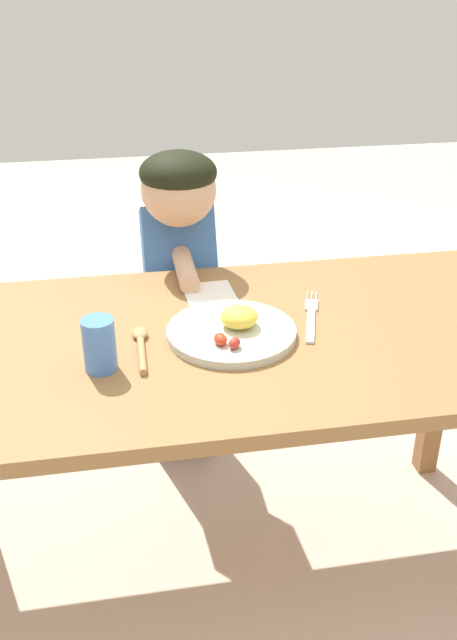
{
  "coord_description": "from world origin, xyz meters",
  "views": [
    {
      "loc": [
        -0.22,
        -1.26,
        1.39
      ],
      "look_at": [
        0.01,
        0.03,
        0.69
      ],
      "focal_mm": 38.91,
      "sensor_mm": 36.0,
      "label": 1
    }
  ],
  "objects_px": {
    "plate": "(232,330)",
    "drinking_cup": "(99,345)",
    "fork": "(311,317)",
    "person": "(180,294)",
    "spoon": "(141,344)"
  },
  "relations": [
    {
      "from": "fork",
      "to": "drinking_cup",
      "type": "bearing_deg",
      "value": 123.26
    },
    {
      "from": "spoon",
      "to": "drinking_cup",
      "type": "xyz_separation_m",
      "value": [
        -0.08,
        -0.07,
        0.05
      ]
    },
    {
      "from": "plate",
      "to": "person",
      "type": "distance_m",
      "value": 0.49
    },
    {
      "from": "plate",
      "to": "drinking_cup",
      "type": "height_order",
      "value": "drinking_cup"
    },
    {
      "from": "spoon",
      "to": "drinking_cup",
      "type": "height_order",
      "value": "drinking_cup"
    },
    {
      "from": "drinking_cup",
      "to": "person",
      "type": "bearing_deg",
      "value": 68.97
    },
    {
      "from": "plate",
      "to": "spoon",
      "type": "distance_m",
      "value": 0.19
    },
    {
      "from": "plate",
      "to": "fork",
      "type": "bearing_deg",
      "value": 14.68
    },
    {
      "from": "spoon",
      "to": "fork",
      "type": "bearing_deg",
      "value": -79.29
    },
    {
      "from": "plate",
      "to": "fork",
      "type": "distance_m",
      "value": 0.19
    },
    {
      "from": "fork",
      "to": "person",
      "type": "bearing_deg",
      "value": 47.91
    },
    {
      "from": "drinking_cup",
      "to": "person",
      "type": "height_order",
      "value": "person"
    },
    {
      "from": "plate",
      "to": "spoon",
      "type": "xyz_separation_m",
      "value": [
        -0.19,
        -0.02,
        -0.01
      ]
    },
    {
      "from": "person",
      "to": "spoon",
      "type": "bearing_deg",
      "value": 74.85
    },
    {
      "from": "plate",
      "to": "drinking_cup",
      "type": "distance_m",
      "value": 0.29
    }
  ]
}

